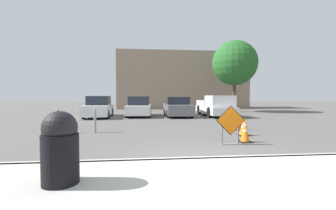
{
  "coord_description": "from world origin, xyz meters",
  "views": [
    {
      "loc": [
        -1.52,
        -5.12,
        1.59
      ],
      "look_at": [
        0.24,
        12.15,
        0.88
      ],
      "focal_mm": 24.0,
      "sensor_mm": 36.0,
      "label": 1
    }
  ],
  "objects": [
    {
      "name": "curb_lip",
      "position": [
        0.0,
        0.0,
        0.07
      ],
      "size": [
        28.59,
        0.2,
        0.14
      ],
      "color": "#ADAAA3",
      "rests_on": "ground_plane"
    },
    {
      "name": "trash_bin",
      "position": [
        -2.91,
        -1.3,
        0.75
      ],
      "size": [
        0.59,
        0.59,
        1.2
      ],
      "color": "black",
      "rests_on": "sidewalk_strip"
    },
    {
      "name": "bollard_nearest",
      "position": [
        -3.68,
        4.83,
        0.55
      ],
      "size": [
        0.12,
        0.12,
        1.05
      ],
      "color": "gray",
      "rests_on": "ground_plane"
    },
    {
      "name": "sidewalk_strip",
      "position": [
        0.0,
        -1.59,
        0.07
      ],
      "size": [
        28.59,
        3.17,
        0.14
      ],
      "color": "#ADAAA3",
      "rests_on": "ground_plane"
    },
    {
      "name": "traffic_cone_nearest",
      "position": [
        1.91,
        2.25,
        0.39
      ],
      "size": [
        0.41,
        0.41,
        0.8
      ],
      "color": "black",
      "rests_on": "ground_plane"
    },
    {
      "name": "bollard_second",
      "position": [
        -5.24,
        4.83,
        0.55
      ],
      "size": [
        0.12,
        0.12,
        1.04
      ],
      "color": "gray",
      "rests_on": "ground_plane"
    },
    {
      "name": "pickup_truck",
      "position": [
        3.99,
        11.89,
        0.73
      ],
      "size": [
        1.98,
        5.24,
        1.62
      ],
      "rotation": [
        0.0,
        0.0,
        3.14
      ],
      "color": "silver",
      "rests_on": "ground_plane"
    },
    {
      "name": "parked_car_nearest",
      "position": [
        -4.99,
        12.19,
        0.71
      ],
      "size": [
        1.96,
        4.47,
        1.58
      ],
      "rotation": [
        0.0,
        0.0,
        3.18
      ],
      "color": "white",
      "rests_on": "ground_plane"
    },
    {
      "name": "road_closed_sign",
      "position": [
        1.25,
        1.91,
        0.67
      ],
      "size": [
        0.97,
        0.2,
        1.27
      ],
      "color": "black",
      "rests_on": "ground_plane"
    },
    {
      "name": "traffic_cone_third",
      "position": [
        2.8,
        4.94,
        0.4
      ],
      "size": [
        0.38,
        0.38,
        0.82
      ],
      "color": "black",
      "rests_on": "ground_plane"
    },
    {
      "name": "building_facade_backdrop",
      "position": [
        3.3,
        24.28,
        3.56
      ],
      "size": [
        16.44,
        5.0,
        7.12
      ],
      "color": "gray",
      "rests_on": "ground_plane"
    },
    {
      "name": "parked_car_second",
      "position": [
        -2.0,
        12.56,
        0.71
      ],
      "size": [
        1.95,
        4.13,
        1.55
      ],
      "rotation": [
        0.0,
        0.0,
        3.11
      ],
      "color": "white",
      "rests_on": "ground_plane"
    },
    {
      "name": "parked_car_third",
      "position": [
        1.0,
        12.3,
        0.7
      ],
      "size": [
        1.95,
        4.45,
        1.51
      ],
      "rotation": [
        0.0,
        0.0,
        3.14
      ],
      "color": "slate",
      "rests_on": "ground_plane"
    },
    {
      "name": "traffic_cone_fourth",
      "position": [
        3.27,
        6.05,
        0.28
      ],
      "size": [
        0.45,
        0.45,
        0.59
      ],
      "color": "black",
      "rests_on": "ground_plane"
    },
    {
      "name": "traffic_cone_second",
      "position": [
        2.43,
        3.52,
        0.34
      ],
      "size": [
        0.47,
        0.47,
        0.7
      ],
      "color": "black",
      "rests_on": "ground_plane"
    },
    {
      "name": "ground_plane",
      "position": [
        0.0,
        10.0,
        0.0
      ],
      "size": [
        96.0,
        96.0,
        0.0
      ],
      "primitive_type": "plane",
      "color": "#565451"
    },
    {
      "name": "street_tree_behind_lot",
      "position": [
        7.38,
        16.6,
        4.85
      ],
      "size": [
        4.45,
        4.45,
        7.09
      ],
      "color": "#513823",
      "rests_on": "ground_plane"
    }
  ]
}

